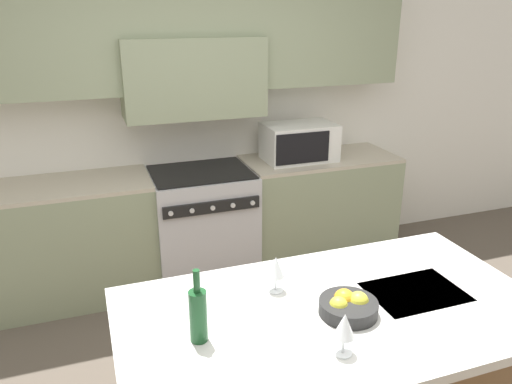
# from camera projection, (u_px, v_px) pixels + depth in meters

# --- Properties ---
(back_cabinetry) EXTENTS (10.00, 0.46, 2.70)m
(back_cabinetry) POSITION_uv_depth(u_px,v_px,m) (189.00, 82.00, 3.97)
(back_cabinetry) COLOR silver
(back_cabinetry) RESTS_ON ground_plane
(back_counter) EXTENTS (3.45, 0.62, 0.94)m
(back_counter) POSITION_uv_depth(u_px,v_px,m) (202.00, 224.00, 4.14)
(back_counter) COLOR gray
(back_counter) RESTS_ON ground_plane
(range_stove) EXTENTS (0.80, 0.70, 0.93)m
(range_stove) POSITION_uv_depth(u_px,v_px,m) (203.00, 225.00, 4.12)
(range_stove) COLOR #B7B7BC
(range_stove) RESTS_ON ground_plane
(microwave) EXTENTS (0.59, 0.39, 0.31)m
(microwave) POSITION_uv_depth(u_px,v_px,m) (299.00, 142.00, 4.19)
(microwave) COLOR silver
(microwave) RESTS_ON back_counter
(wine_bottle) EXTENTS (0.07, 0.07, 0.32)m
(wine_bottle) POSITION_uv_depth(u_px,v_px,m) (198.00, 314.00, 1.95)
(wine_bottle) COLOR #194723
(wine_bottle) RESTS_ON kitchen_island
(wine_glass_near) EXTENTS (0.08, 0.08, 0.18)m
(wine_glass_near) POSITION_uv_depth(u_px,v_px,m) (345.00, 327.00, 1.88)
(wine_glass_near) COLOR white
(wine_glass_near) RESTS_ON kitchen_island
(wine_glass_far) EXTENTS (0.08, 0.08, 0.18)m
(wine_glass_far) POSITION_uv_depth(u_px,v_px,m) (276.00, 268.00, 2.29)
(wine_glass_far) COLOR white
(wine_glass_far) RESTS_ON kitchen_island
(fruit_bowl) EXTENTS (0.26, 0.26, 0.10)m
(fruit_bowl) POSITION_uv_depth(u_px,v_px,m) (348.00, 305.00, 2.16)
(fruit_bowl) COLOR black
(fruit_bowl) RESTS_ON kitchen_island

